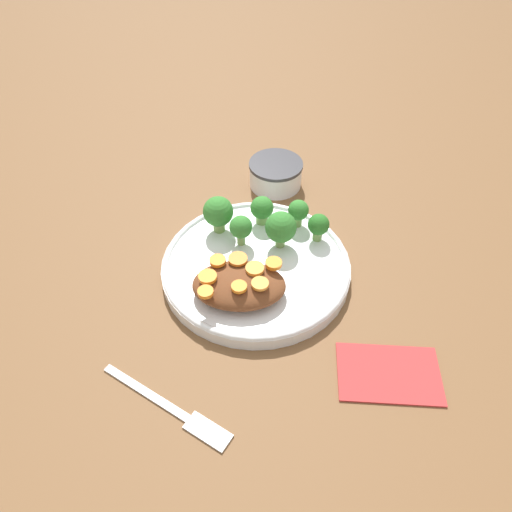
{
  "coord_description": "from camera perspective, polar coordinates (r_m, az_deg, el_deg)",
  "views": [
    {
      "loc": [
        -0.02,
        0.5,
        0.55
      ],
      "look_at": [
        0.0,
        0.0,
        0.03
      ],
      "focal_mm": 35.0,
      "sensor_mm": 36.0,
      "label": 1
    }
  ],
  "objects": [
    {
      "name": "carrot_slice_1",
      "position": [
        0.67,
        -0.26,
        -1.44
      ],
      "size": [
        0.03,
        0.03,
        0.01
      ],
      "primitive_type": "cylinder",
      "color": "orange",
      "rests_on": "stew_mound"
    },
    {
      "name": "carrot_slice_4",
      "position": [
        0.65,
        -1.95,
        -3.53
      ],
      "size": [
        0.02,
        0.02,
        0.01
      ],
      "primitive_type": "cylinder",
      "color": "orange",
      "rests_on": "stew_mound"
    },
    {
      "name": "carrot_slice_2",
      "position": [
        0.66,
        -5.56,
        -2.37
      ],
      "size": [
        0.03,
        0.03,
        0.01
      ],
      "primitive_type": "cylinder",
      "color": "orange",
      "rests_on": "stew_mound"
    },
    {
      "name": "broccoli_floret_4",
      "position": [
        0.75,
        7.15,
        3.48
      ],
      "size": [
        0.03,
        0.03,
        0.05
      ],
      "color": "#759E51",
      "rests_on": "plate"
    },
    {
      "name": "carrot_slice_0",
      "position": [
        0.65,
        0.46,
        -3.18
      ],
      "size": [
        0.02,
        0.02,
        0.0
      ],
      "primitive_type": "cylinder",
      "color": "orange",
      "rests_on": "stew_mound"
    },
    {
      "name": "carrot_slice_5",
      "position": [
        0.65,
        -5.79,
        -4.11
      ],
      "size": [
        0.02,
        0.02,
        0.01
      ],
      "primitive_type": "cylinder",
      "color": "orange",
      "rests_on": "stew_mound"
    },
    {
      "name": "fork",
      "position": [
        0.62,
        -9.09,
        -17.1
      ],
      "size": [
        0.17,
        0.11,
        0.01
      ],
      "rotation": [
        0.0,
        0.0,
        8.9
      ],
      "color": "silver",
      "rests_on": "ground_plane"
    },
    {
      "name": "stew_mound",
      "position": [
        0.68,
        -1.95,
        -3.37
      ],
      "size": [
        0.13,
        0.09,
        0.03
      ],
      "primitive_type": "ellipsoid",
      "color": "brown",
      "rests_on": "plate"
    },
    {
      "name": "napkin",
      "position": [
        0.66,
        14.96,
        -12.78
      ],
      "size": [
        0.13,
        0.09,
        0.01
      ],
      "rotation": [
        0.0,
        0.0,
        -0.03
      ],
      "color": "#B73333",
      "rests_on": "ground_plane"
    },
    {
      "name": "broccoli_floret_5",
      "position": [
        0.77,
        4.86,
        5.13
      ],
      "size": [
        0.03,
        0.03,
        0.05
      ],
      "color": "#759E51",
      "rests_on": "plate"
    },
    {
      "name": "ground_plane",
      "position": [
        0.74,
        -0.0,
        -1.86
      ],
      "size": [
        4.0,
        4.0,
        0.0
      ],
      "primitive_type": "plane",
      "color": "brown"
    },
    {
      "name": "broccoli_floret_0",
      "position": [
        0.73,
        2.85,
        3.26
      ],
      "size": [
        0.05,
        0.05,
        0.06
      ],
      "color": "#759E51",
      "rests_on": "plate"
    },
    {
      "name": "carrot_slice_3",
      "position": [
        0.68,
        -4.4,
        -0.53
      ],
      "size": [
        0.02,
        0.02,
        0.01
      ],
      "primitive_type": "cylinder",
      "color": "orange",
      "rests_on": "stew_mound"
    },
    {
      "name": "dip_bowl",
      "position": [
        0.89,
        2.26,
        9.51
      ],
      "size": [
        0.09,
        0.09,
        0.05
      ],
      "color": "silver",
      "rests_on": "ground_plane"
    },
    {
      "name": "carrot_slice_7",
      "position": [
        0.68,
        -2.08,
        -0.33
      ],
      "size": [
        0.03,
        0.03,
        0.0
      ],
      "primitive_type": "cylinder",
      "color": "orange",
      "rests_on": "stew_mound"
    },
    {
      "name": "broccoli_floret_3",
      "position": [
        0.76,
        -4.35,
        4.99
      ],
      "size": [
        0.05,
        0.05,
        0.06
      ],
      "color": "#759E51",
      "rests_on": "plate"
    },
    {
      "name": "broccoli_floret_2",
      "position": [
        0.74,
        -1.74,
        3.24
      ],
      "size": [
        0.03,
        0.03,
        0.05
      ],
      "color": "#7FA85B",
      "rests_on": "plate"
    },
    {
      "name": "carrot_slice_6",
      "position": [
        0.68,
        2.04,
        -0.84
      ],
      "size": [
        0.02,
        0.02,
        0.01
      ],
      "primitive_type": "cylinder",
      "color": "orange",
      "rests_on": "stew_mound"
    },
    {
      "name": "plate",
      "position": [
        0.73,
        -0.0,
        -1.18
      ],
      "size": [
        0.28,
        0.28,
        0.02
      ],
      "color": "white",
      "rests_on": "ground_plane"
    },
    {
      "name": "broccoli_floret_1",
      "position": [
        0.78,
        0.68,
        5.41
      ],
      "size": [
        0.04,
        0.04,
        0.05
      ],
      "color": "#7FA85B",
      "rests_on": "plate"
    }
  ]
}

